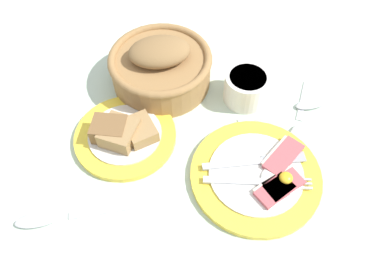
# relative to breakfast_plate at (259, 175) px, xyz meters

# --- Properties ---
(ground_plane) EXTENTS (3.00, 3.00, 0.00)m
(ground_plane) POSITION_rel_breakfast_plate_xyz_m (-0.10, 0.02, -0.01)
(ground_plane) COLOR #B7CCB7
(breakfast_plate) EXTENTS (0.23, 0.23, 0.03)m
(breakfast_plate) POSITION_rel_breakfast_plate_xyz_m (0.00, 0.00, 0.00)
(breakfast_plate) COLOR yellow
(breakfast_plate) RESTS_ON ground_plane
(bread_plate) EXTENTS (0.19, 0.19, 0.05)m
(bread_plate) POSITION_rel_breakfast_plate_xyz_m (-0.25, 0.05, 0.01)
(bread_plate) COLOR yellow
(bread_plate) RESTS_ON ground_plane
(sugar_cup) EXTENTS (0.09, 0.09, 0.06)m
(sugar_cup) POSITION_rel_breakfast_plate_xyz_m (-0.03, 0.18, 0.02)
(sugar_cup) COLOR white
(sugar_cup) RESTS_ON ground_plane
(bread_basket) EXTENTS (0.21, 0.21, 0.11)m
(bread_basket) POSITION_rel_breakfast_plate_xyz_m (-0.21, 0.20, 0.04)
(bread_basket) COLOR olive
(bread_basket) RESTS_ON ground_plane
(teaspoon_by_saucer) EXTENTS (0.05, 0.19, 0.01)m
(teaspoon_by_saucer) POSITION_rel_breakfast_plate_xyz_m (0.07, 0.11, -0.00)
(teaspoon_by_saucer) COLOR silver
(teaspoon_by_saucer) RESTS_ON ground_plane
(teaspoon_near_cup) EXTENTS (0.19, 0.08, 0.01)m
(teaspoon_near_cup) POSITION_rel_breakfast_plate_xyz_m (-0.33, -0.12, -0.00)
(teaspoon_near_cup) COLOR silver
(teaspoon_near_cup) RESTS_ON ground_plane
(teaspoon_stray) EXTENTS (0.18, 0.10, 0.01)m
(teaspoon_stray) POSITION_rel_breakfast_plate_xyz_m (0.08, 0.17, -0.00)
(teaspoon_stray) COLOR silver
(teaspoon_stray) RESTS_ON ground_plane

